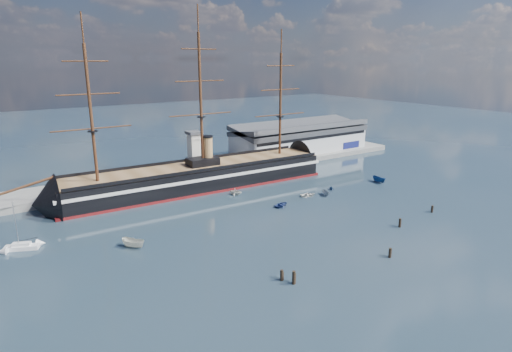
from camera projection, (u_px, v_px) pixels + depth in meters
ground at (236, 203)px, 128.27m from camera, size 600.00×600.00×0.00m
quay at (209, 173)px, 162.41m from camera, size 180.00×18.00×2.00m
warehouse at (300, 138)px, 189.47m from camera, size 63.00×21.00×11.60m
quay_tower at (195, 151)px, 153.64m from camera, size 5.00×5.00×15.00m
warship at (193, 178)px, 140.87m from camera, size 113.18×19.64×53.94m
sailboat at (22, 246)px, 96.97m from camera, size 7.47×4.95×11.59m
motorboat_a at (134, 248)px, 97.95m from camera, size 7.45×6.00×2.86m
motorboat_b at (282, 206)px, 125.51m from camera, size 2.17×3.44×1.49m
motorboat_c at (326, 195)px, 135.43m from camera, size 5.20×3.41×1.95m
motorboat_d at (236, 195)px, 136.08m from camera, size 7.36×6.24×2.51m
motorboat_e at (308, 196)px, 134.67m from camera, size 1.95×3.28×1.43m
motorboat_f at (379, 183)px, 149.62m from camera, size 6.74×2.90×2.63m
motorboat_g at (331, 190)px, 141.45m from camera, size 4.38×3.39×1.48m
piling_near_left at (282, 280)px, 83.56m from camera, size 0.64×0.64×2.96m
piling_near_mid at (390, 257)px, 93.21m from camera, size 0.64×0.64×2.91m
piling_near_right at (400, 227)px, 110.01m from camera, size 0.64×0.64×3.07m
piling_far_right at (432, 212)px, 120.57m from camera, size 0.64×0.64×2.73m
piling_extra at (294, 284)px, 82.22m from camera, size 0.64×0.64×3.45m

